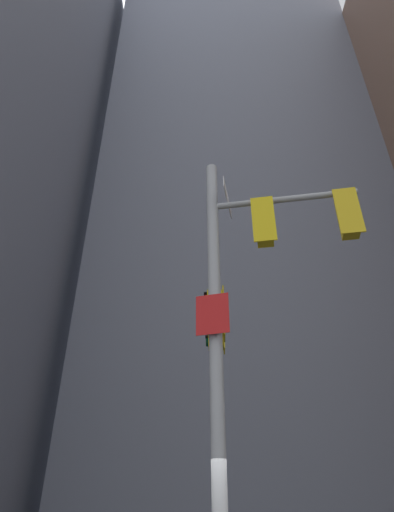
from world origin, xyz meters
The scene contains 2 objects.
building_mid_block centered at (2.42, 20.02, 21.69)m, with size 17.75×17.75×43.38m, color slate.
signal_pole_assembly centered at (0.51, 0.27, 5.36)m, with size 3.48×2.80×8.85m.
Camera 1 is at (-0.28, -7.51, 1.72)m, focal length 29.59 mm.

